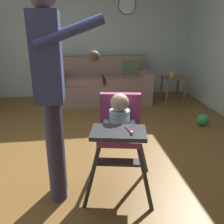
{
  "coord_description": "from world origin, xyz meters",
  "views": [
    {
      "loc": [
        -0.16,
        -2.27,
        1.42
      ],
      "look_at": [
        0.08,
        -0.41,
        0.75
      ],
      "focal_mm": 38.61,
      "sensor_mm": 36.0,
      "label": 1
    }
  ],
  "objects_px": {
    "high_chair": "(120,126)",
    "toy_ball": "(203,120)",
    "adult_standing": "(51,88)",
    "side_table": "(173,84)",
    "wall_clock": "(127,5)",
    "sippy_cup": "(172,74)",
    "couch": "(103,85)"
  },
  "relations": [
    {
      "from": "adult_standing",
      "to": "side_table",
      "type": "distance_m",
      "value": 3.22
    },
    {
      "from": "high_chair",
      "to": "side_table",
      "type": "height_order",
      "value": "high_chair"
    },
    {
      "from": "high_chair",
      "to": "wall_clock",
      "type": "distance_m",
      "value": 3.55
    },
    {
      "from": "couch",
      "to": "wall_clock",
      "type": "xyz_separation_m",
      "value": [
        0.55,
        0.48,
        1.49
      ]
    },
    {
      "from": "side_table",
      "to": "couch",
      "type": "bearing_deg",
      "value": 165.21
    },
    {
      "from": "toy_ball",
      "to": "side_table",
      "type": "distance_m",
      "value": 1.17
    },
    {
      "from": "adult_standing",
      "to": "sippy_cup",
      "type": "xyz_separation_m",
      "value": [
        1.94,
        2.46,
        -0.4
      ]
    },
    {
      "from": "adult_standing",
      "to": "wall_clock",
      "type": "xyz_separation_m",
      "value": [
        1.21,
        3.29,
        0.84
      ]
    },
    {
      "from": "couch",
      "to": "side_table",
      "type": "distance_m",
      "value": 1.36
    },
    {
      "from": "sippy_cup",
      "to": "wall_clock",
      "type": "distance_m",
      "value": 1.66
    },
    {
      "from": "adult_standing",
      "to": "high_chair",
      "type": "bearing_deg",
      "value": -0.45
    },
    {
      "from": "toy_ball",
      "to": "side_table",
      "type": "bearing_deg",
      "value": 92.89
    },
    {
      "from": "adult_standing",
      "to": "toy_ball",
      "type": "xyz_separation_m",
      "value": [
        2.04,
        1.33,
        -0.88
      ]
    },
    {
      "from": "adult_standing",
      "to": "side_table",
      "type": "bearing_deg",
      "value": 49.83
    },
    {
      "from": "high_chair",
      "to": "toy_ball",
      "type": "distance_m",
      "value": 2.07
    },
    {
      "from": "high_chair",
      "to": "wall_clock",
      "type": "height_order",
      "value": "wall_clock"
    },
    {
      "from": "couch",
      "to": "sippy_cup",
      "type": "height_order",
      "value": "couch"
    },
    {
      "from": "high_chair",
      "to": "sippy_cup",
      "type": "xyz_separation_m",
      "value": [
        1.4,
        2.45,
        -0.05
      ]
    },
    {
      "from": "couch",
      "to": "sippy_cup",
      "type": "bearing_deg",
      "value": 74.71
    },
    {
      "from": "high_chair",
      "to": "adult_standing",
      "type": "height_order",
      "value": "adult_standing"
    },
    {
      "from": "toy_ball",
      "to": "wall_clock",
      "type": "height_order",
      "value": "wall_clock"
    },
    {
      "from": "high_chair",
      "to": "toy_ball",
      "type": "relative_size",
      "value": 5.19
    },
    {
      "from": "high_chair",
      "to": "side_table",
      "type": "relative_size",
      "value": 1.77
    },
    {
      "from": "adult_standing",
      "to": "sippy_cup",
      "type": "height_order",
      "value": "adult_standing"
    },
    {
      "from": "couch",
      "to": "adult_standing",
      "type": "relative_size",
      "value": 1.06
    },
    {
      "from": "side_table",
      "to": "wall_clock",
      "type": "bearing_deg",
      "value": 133.11
    },
    {
      "from": "side_table",
      "to": "wall_clock",
      "type": "height_order",
      "value": "wall_clock"
    },
    {
      "from": "adult_standing",
      "to": "side_table",
      "type": "xyz_separation_m",
      "value": [
        1.98,
        2.46,
        -0.59
      ]
    },
    {
      "from": "side_table",
      "to": "adult_standing",
      "type": "bearing_deg",
      "value": -128.83
    },
    {
      "from": "sippy_cup",
      "to": "high_chair",
      "type": "bearing_deg",
      "value": -119.67
    },
    {
      "from": "side_table",
      "to": "wall_clock",
      "type": "xyz_separation_m",
      "value": [
        -0.77,
        0.82,
        1.44
      ]
    },
    {
      "from": "sippy_cup",
      "to": "adult_standing",
      "type": "bearing_deg",
      "value": -128.19
    }
  ]
}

